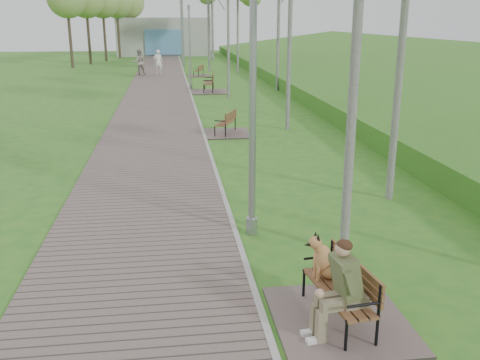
% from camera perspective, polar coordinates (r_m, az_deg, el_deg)
% --- Properties ---
extents(ground, '(120.00, 120.00, 0.00)m').
position_cam_1_polar(ground, '(11.28, -1.24, -3.42)').
color(ground, '#2D6B23').
rests_on(ground, ground).
extents(walkway, '(3.50, 67.00, 0.04)m').
position_cam_1_polar(walkway, '(32.26, -8.67, 9.74)').
color(walkway, '#6A5955').
rests_on(walkway, ground).
extents(kerb, '(0.10, 67.00, 0.05)m').
position_cam_1_polar(kerb, '(32.27, -5.52, 9.86)').
color(kerb, '#999993').
rests_on(kerb, ground).
extents(embankment, '(14.00, 70.00, 1.60)m').
position_cam_1_polar(embankment, '(33.45, 15.90, 9.51)').
color(embankment, '#538A29').
rests_on(embankment, ground).
extents(building_north, '(10.00, 5.20, 4.00)m').
position_cam_1_polar(building_north, '(61.52, -8.12, 14.90)').
color(building_north, '#9E9E99').
rests_on(building_north, ground).
extents(bench_main, '(1.77, 1.97, 1.54)m').
position_cam_1_polar(bench_main, '(7.28, 10.14, -11.92)').
color(bench_main, '#6A5955').
rests_on(bench_main, ground).
extents(bench_second, '(1.64, 1.82, 1.01)m').
position_cam_1_polar(bench_second, '(18.87, -1.56, 5.47)').
color(bench_second, '#6A5955').
rests_on(bench_second, ground).
extents(bench_third, '(2.05, 2.28, 1.26)m').
position_cam_1_polar(bench_third, '(30.01, -3.36, 9.80)').
color(bench_third, '#6A5955').
rests_on(bench_third, ground).
extents(bench_far, '(1.56, 1.74, 0.96)m').
position_cam_1_polar(bench_far, '(38.62, -4.44, 11.25)').
color(bench_far, '#6A5955').
rests_on(bench_far, ground).
extents(lamp_post_near, '(0.21, 0.21, 5.54)m').
position_cam_1_polar(lamp_post_near, '(9.47, 1.36, 8.86)').
color(lamp_post_near, gray).
rests_on(lamp_post_near, ground).
extents(lamp_post_second, '(0.18, 0.18, 4.64)m').
position_cam_1_polar(lamp_post_second, '(31.52, -5.37, 13.61)').
color(lamp_post_second, gray).
rests_on(lamp_post_second, ground).
extents(lamp_post_third, '(0.23, 0.23, 5.89)m').
position_cam_1_polar(lamp_post_third, '(46.53, -6.11, 15.33)').
color(lamp_post_third, gray).
rests_on(lamp_post_third, ground).
extents(lamp_post_far, '(0.21, 0.21, 5.54)m').
position_cam_1_polar(lamp_post_far, '(53.11, -6.24, 15.33)').
color(lamp_post_far, gray).
rests_on(lamp_post_far, ground).
extents(pedestrian_near, '(0.67, 0.47, 1.76)m').
position_cam_1_polar(pedestrian_near, '(40.18, -8.73, 12.34)').
color(pedestrian_near, white).
rests_on(pedestrian_near, ground).
extents(pedestrian_far, '(1.02, 0.88, 1.81)m').
position_cam_1_polar(pedestrian_far, '(39.78, -10.71, 12.24)').
color(pedestrian_far, gray).
rests_on(pedestrian_far, ground).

